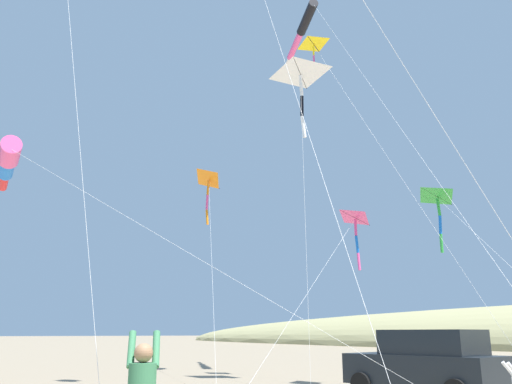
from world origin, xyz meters
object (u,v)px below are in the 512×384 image
kite_delta_checkered_midright (301,74)px  kite_delta_black_fish_shape (210,180)px  kite_delta_white_trailing (314,45)px  kite_windsock_teal_far_right (301,33)px  kite_delta_blue_topmost (438,197)px  kite_delta_rainbow_low_near (356,218)px  kite_windsock_green_low_center (8,161)px  parked_car (426,363)px

kite_delta_checkered_midright → kite_delta_black_fish_shape: (0.31, -7.34, -2.72)m
kite_delta_white_trailing → kite_windsock_teal_far_right: size_ratio=0.74×
kite_delta_white_trailing → kite_windsock_teal_far_right: bearing=-119.4°
kite_delta_blue_topmost → kite_delta_black_fish_shape: 11.20m
kite_delta_checkered_midright → kite_delta_rainbow_low_near: bearing=119.2°
kite_delta_white_trailing → kite_delta_checkered_midright: (1.34, 0.72, -2.10)m
kite_delta_blue_topmost → kite_delta_black_fish_shape: kite_delta_black_fish_shape is taller
kite_delta_black_fish_shape → kite_windsock_teal_far_right: (-3.68, 3.01, 7.94)m
kite_windsock_teal_far_right → kite_delta_checkered_midright: bearing=52.1°
kite_delta_white_trailing → kite_delta_black_fish_shape: size_ratio=1.39×
kite_delta_blue_topmost → kite_windsock_green_low_center: bearing=-20.7°
kite_windsock_green_low_center → kite_windsock_teal_far_right: (-13.40, -1.04, 9.76)m
kite_delta_blue_topmost → kite_windsock_green_low_center: size_ratio=0.87×
parked_car → kite_delta_blue_topmost: 7.99m
kite_delta_checkered_midright → kite_windsock_teal_far_right: (-3.37, -4.33, 5.22)m
kite_delta_blue_topmost → kite_windsock_green_low_center: (14.90, -5.62, 0.45)m
kite_delta_checkered_midright → kite_delta_blue_topmost: bearing=154.5°
kite_delta_checkered_midright → kite_delta_rainbow_low_near: (-0.99, 1.77, -6.19)m
kite_delta_black_fish_shape → kite_delta_rainbow_low_near: (-1.29, 9.11, -3.47)m
kite_delta_blue_topmost → kite_delta_checkered_midright: 7.36m
kite_delta_blue_topmost → kite_windsock_teal_far_right: (1.50, -6.66, 10.21)m
parked_car → kite_delta_rainbow_low_near: size_ratio=0.62×
parked_car → kite_delta_rainbow_low_near: kite_delta_rainbow_low_near is taller
kite_windsock_green_low_center → kite_delta_rainbow_low_near: kite_windsock_green_low_center is taller
kite_delta_white_trailing → kite_delta_checkered_midright: bearing=28.1°
kite_delta_black_fish_shape → kite_windsock_green_low_center: bearing=22.6°
kite_delta_checkered_midright → kite_delta_black_fish_shape: 7.83m
kite_windsock_green_low_center → kite_delta_black_fish_shape: bearing=-157.4°
kite_delta_rainbow_low_near → kite_windsock_teal_far_right: (-2.38, -6.10, 11.41)m
kite_windsock_green_low_center → kite_windsock_teal_far_right: bearing=-175.6°
kite_delta_white_trailing → kite_windsock_teal_far_right: 5.19m
kite_windsock_green_low_center → kite_delta_white_trailing: (-11.36, 2.58, 6.64)m
parked_car → kite_windsock_green_low_center: size_ratio=0.34×
kite_delta_white_trailing → kite_delta_checkered_midright: size_ratio=1.16×
parked_car → kite_delta_checkered_midright: size_ratio=0.37×
parked_car → kite_delta_rainbow_low_near: (-0.64, -3.23, 4.81)m
kite_windsock_green_low_center → kite_windsock_teal_far_right: 16.61m
kite_delta_black_fish_shape → kite_delta_rainbow_low_near: bearing=98.1°
parked_car → kite_windsock_green_low_center: kite_windsock_green_low_center is taller
kite_windsock_teal_far_right → kite_delta_rainbow_low_near: bearing=68.6°
kite_delta_white_trailing → kite_windsock_teal_far_right: (-2.03, -3.61, 3.12)m
kite_delta_checkered_midright → kite_windsock_green_low_center: bearing=-18.2°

